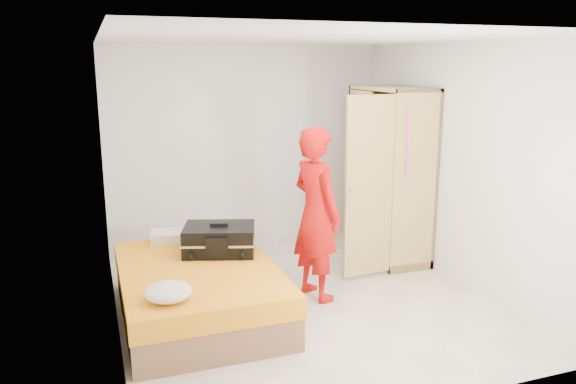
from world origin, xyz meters
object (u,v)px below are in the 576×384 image
object	(u,v)px
round_cushion	(168,292)
suitcase	(219,239)
bed	(199,291)
wardrobe	(388,179)
person	(316,214)

from	to	relation	value
round_cushion	suitcase	bearing A→B (deg)	57.60
suitcase	bed	bearing A→B (deg)	-113.31
wardrobe	round_cushion	world-z (taller)	wardrobe
bed	suitcase	size ratio (longest dim) A/B	2.40
bed	wardrobe	world-z (taller)	wardrobe
wardrobe	suitcase	bearing A→B (deg)	-166.04
wardrobe	round_cushion	distance (m)	3.30
suitcase	round_cushion	xyz separation A→B (m)	(-0.65, -1.02, -0.07)
bed	round_cushion	distance (m)	0.85
bed	round_cushion	size ratio (longest dim) A/B	5.30
wardrobe	bed	bearing A→B (deg)	-160.65
bed	wardrobe	size ratio (longest dim) A/B	0.96
bed	person	distance (m)	1.39
suitcase	round_cushion	bearing A→B (deg)	-104.79
wardrobe	person	xyz separation A→B (m)	(-1.27, -0.81, -0.11)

